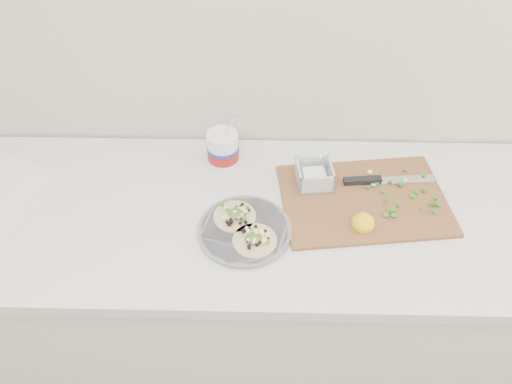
{
  "coord_description": "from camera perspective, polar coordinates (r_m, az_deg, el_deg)",
  "views": [
    {
      "loc": [
        0.21,
        0.43,
        1.97
      ],
      "look_at": [
        0.19,
        1.43,
        0.96
      ],
      "focal_mm": 35.0,
      "sensor_mm": 36.0,
      "label": 1
    }
  ],
  "objects": [
    {
      "name": "tub",
      "position": [
        1.56,
        -3.72,
        5.13
      ],
      "size": [
        0.1,
        0.1,
        0.22
      ],
      "rotation": [
        0.0,
        0.0,
        -0.16
      ],
      "color": "white",
      "rests_on": "counter"
    },
    {
      "name": "counter",
      "position": [
        1.83,
        -6.15,
        -11.3
      ],
      "size": [
        2.44,
        0.66,
        0.9
      ],
      "color": "silver",
      "rests_on": "ground"
    },
    {
      "name": "taco_plate",
      "position": [
        1.39,
        -1.33,
        -4.15
      ],
      "size": [
        0.26,
        0.26,
        0.04
      ],
      "rotation": [
        0.0,
        0.0,
        0.33
      ],
      "color": "slate",
      "rests_on": "counter"
    },
    {
      "name": "cutboard",
      "position": [
        1.51,
        11.82,
        -0.24
      ],
      "size": [
        0.52,
        0.39,
        0.07
      ],
      "rotation": [
        0.0,
        0.0,
        0.12
      ],
      "color": "brown",
      "rests_on": "counter"
    }
  ]
}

